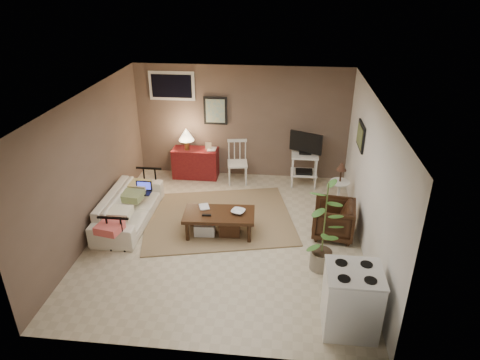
# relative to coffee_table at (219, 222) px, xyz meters

# --- Properties ---
(floor) EXTENTS (5.00, 5.00, 0.00)m
(floor) POSITION_rel_coffee_table_xyz_m (0.13, -0.03, -0.25)
(floor) COLOR #C1B293
(floor) RESTS_ON ground
(art_back) EXTENTS (0.50, 0.03, 0.60)m
(art_back) POSITION_rel_coffee_table_xyz_m (-0.42, 2.45, 1.20)
(art_back) COLOR black
(art_right) EXTENTS (0.03, 0.60, 0.45)m
(art_right) POSITION_rel_coffee_table_xyz_m (2.35, 1.02, 1.27)
(art_right) COLOR black
(window) EXTENTS (0.96, 0.03, 0.60)m
(window) POSITION_rel_coffee_table_xyz_m (-1.32, 2.45, 1.70)
(window) COLOR silver
(rug) EXTENTS (3.04, 2.65, 0.03)m
(rug) POSITION_rel_coffee_table_xyz_m (-0.09, 0.52, -0.24)
(rug) COLOR #8D7952
(rug) RESTS_ON floor
(coffee_table) EXTENTS (1.22, 0.68, 0.45)m
(coffee_table) POSITION_rel_coffee_table_xyz_m (0.00, 0.00, 0.00)
(coffee_table) COLOR #361C0E
(coffee_table) RESTS_ON floor
(sofa) EXTENTS (0.56, 1.92, 0.75)m
(sofa) POSITION_rel_coffee_table_xyz_m (-1.67, 0.27, 0.12)
(sofa) COLOR silver
(sofa) RESTS_ON floor
(sofa_pillows) EXTENTS (0.37, 1.82, 0.13)m
(sofa_pillows) POSITION_rel_coffee_table_xyz_m (-1.62, 0.05, 0.21)
(sofa_pillows) COLOR #F7F0CD
(sofa_pillows) RESTS_ON sofa
(sofa_end_rails) EXTENTS (0.52, 1.91, 0.64)m
(sofa_end_rails) POSITION_rel_coffee_table_xyz_m (-1.56, 0.27, 0.07)
(sofa_end_rails) COLOR black
(sofa_end_rails) RESTS_ON floor
(laptop) EXTENTS (0.29, 0.21, 0.20)m
(laptop) POSITION_rel_coffee_table_xyz_m (-1.49, 0.60, 0.23)
(laptop) COLOR black
(laptop) RESTS_ON sofa
(red_console) EXTENTS (0.97, 0.43, 1.12)m
(red_console) POSITION_rel_coffee_table_xyz_m (-0.87, 2.23, 0.14)
(red_console) COLOR maroon
(red_console) RESTS_ON floor
(spindle_chair) EXTENTS (0.47, 0.47, 0.91)m
(spindle_chair) POSITION_rel_coffee_table_xyz_m (0.08, 2.08, 0.17)
(spindle_chair) COLOR silver
(spindle_chair) RESTS_ON floor
(tv_stand) EXTENTS (0.65, 0.45, 1.16)m
(tv_stand) POSITION_rel_coffee_table_xyz_m (1.48, 2.09, 0.36)
(tv_stand) COLOR silver
(tv_stand) RESTS_ON floor
(side_table) EXTENTS (0.37, 0.37, 0.99)m
(side_table) POSITION_rel_coffee_table_xyz_m (2.10, 1.09, 0.36)
(side_table) COLOR silver
(side_table) RESTS_ON floor
(armchair) EXTENTS (0.71, 0.74, 0.69)m
(armchair) POSITION_rel_coffee_table_xyz_m (1.93, 0.19, 0.09)
(armchair) COLOR black
(armchair) RESTS_ON floor
(potted_plant) EXTENTS (0.37, 0.37, 1.48)m
(potted_plant) POSITION_rel_coffee_table_xyz_m (1.68, -0.74, 0.54)
(potted_plant) COLOR gray
(potted_plant) RESTS_ON floor
(stove) EXTENTS (0.68, 0.63, 0.89)m
(stove) POSITION_rel_coffee_table_xyz_m (1.95, -1.93, 0.19)
(stove) COLOR white
(stove) RESTS_ON floor
(bowl) EXTENTS (0.23, 0.12, 0.23)m
(bowl) POSITION_rel_coffee_table_xyz_m (0.33, 0.04, 0.29)
(bowl) COLOR #361C0E
(bowl) RESTS_ON coffee_table
(book_table) EXTENTS (0.16, 0.07, 0.22)m
(book_table) POSITION_rel_coffee_table_xyz_m (-0.35, 0.14, 0.29)
(book_table) COLOR #361C0E
(book_table) RESTS_ON coffee_table
(book_console) EXTENTS (0.18, 0.03, 0.25)m
(book_console) POSITION_rel_coffee_table_xyz_m (-0.58, 2.25, 0.52)
(book_console) COLOR #361C0E
(book_console) RESTS_ON red_console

